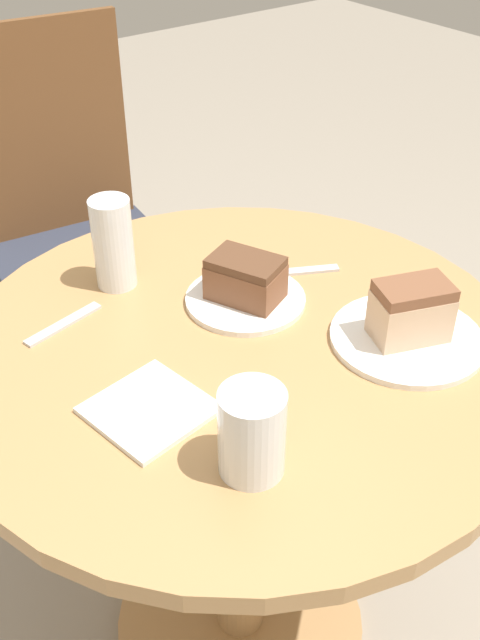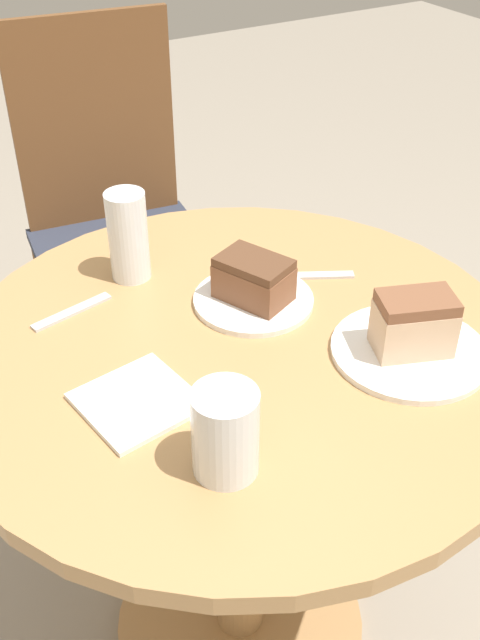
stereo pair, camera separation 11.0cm
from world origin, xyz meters
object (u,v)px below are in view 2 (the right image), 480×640
(glass_water, at_px, (128,240))
(cake_slice_far, at_px, (414,324))
(plate_far, at_px, (409,351))
(glass_lemonade, at_px, (225,437))
(chair, at_px, (118,224))
(cake_slice_near, at_px, (254,279))
(plate_near, at_px, (253,300))

(glass_water, bearing_deg, cake_slice_far, -56.37)
(plate_far, bearing_deg, glass_lemonade, -169.93)
(cake_slice_far, bearing_deg, chair, 94.40)
(cake_slice_near, height_order, cake_slice_far, cake_slice_far)
(glass_water, bearing_deg, plate_far, -56.37)
(cake_slice_far, xyz_separation_m, glass_water, (-0.27, 0.40, 0.02))
(plate_far, xyz_separation_m, glass_lemonade, (-0.34, -0.06, 0.05))
(plate_far, distance_m, cake_slice_near, 0.27)
(chair, distance_m, glass_lemonade, 1.12)
(plate_near, distance_m, glass_lemonade, 0.36)
(cake_slice_far, bearing_deg, glass_lemonade, -169.93)
(cake_slice_near, relative_size, glass_lemonade, 1.14)
(plate_far, height_order, glass_water, glass_water)
(cake_slice_far, distance_m, glass_water, 0.49)
(cake_slice_near, bearing_deg, plate_far, -60.43)
(plate_near, height_order, glass_lemonade, glass_lemonade)
(plate_far, bearing_deg, cake_slice_far, 180.00)
(glass_lemonade, bearing_deg, plate_near, 53.69)
(plate_near, relative_size, glass_water, 1.26)
(chair, distance_m, plate_far, 1.02)
(chair, distance_m, glass_water, 0.69)
(plate_far, bearing_deg, plate_near, 119.57)
(chair, relative_size, cake_slice_near, 7.38)
(plate_near, xyz_separation_m, plate_far, (0.13, -0.23, 0.00))
(plate_near, bearing_deg, cake_slice_far, -60.43)
(cake_slice_near, distance_m, glass_water, 0.22)
(cake_slice_near, height_order, glass_water, glass_water)
(cake_slice_far, height_order, glass_water, glass_water)
(plate_far, distance_m, glass_water, 0.49)
(cake_slice_near, bearing_deg, cake_slice_far, -60.43)
(chair, xyz_separation_m, glass_water, (-0.19, -0.59, 0.30))
(plate_far, height_order, glass_lemonade, glass_lemonade)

